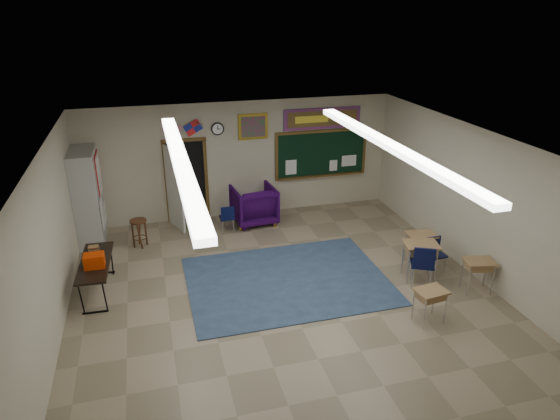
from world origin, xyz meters
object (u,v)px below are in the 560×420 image
object	(u,v)px
student_desk_front_left	(420,259)
folding_table	(97,276)
student_desk_front_right	(420,247)
wooden_stool	(139,233)
wingback_armchair	(254,205)

from	to	relation	value
student_desk_front_left	folding_table	distance (m)	6.38
student_desk_front_left	student_desk_front_right	bearing A→B (deg)	71.18
student_desk_front_right	student_desk_front_left	bearing A→B (deg)	-117.92
folding_table	wooden_stool	size ratio (longest dim) A/B	2.53
student_desk_front_left	wooden_stool	distance (m)	6.24
student_desk_front_right	wooden_stool	distance (m)	6.29
folding_table	wooden_stool	distance (m)	2.02
student_desk_front_left	folding_table	bearing A→B (deg)	-178.18
student_desk_front_right	wooden_stool	world-z (taller)	student_desk_front_right
wingback_armchair	student_desk_front_right	distance (m)	4.28
student_desk_front_right	folding_table	world-z (taller)	folding_table
wingback_armchair	folding_table	distance (m)	4.43
wingback_armchair	student_desk_front_right	bearing A→B (deg)	128.35
student_desk_front_right	wooden_stool	bearing A→B (deg)	160.27
wingback_armchair	student_desk_front_right	xyz separation A→B (m)	(2.95, -3.11, -0.08)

